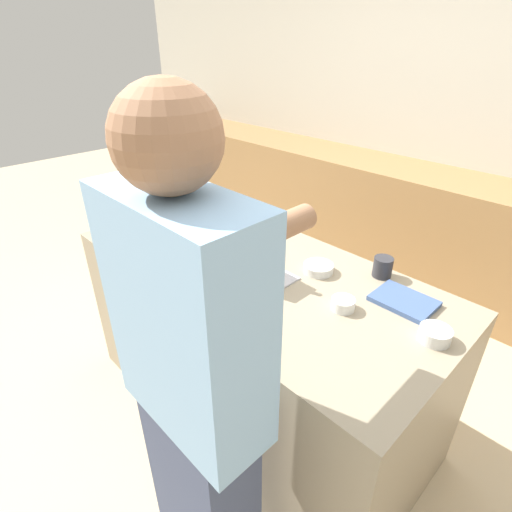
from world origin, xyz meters
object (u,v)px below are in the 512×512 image
(gingerbread_house, at_px, (244,251))
(mug, at_px, (383,267))
(baking_tray, at_px, (244,274))
(candy_bowl_far_left, at_px, (240,237))
(candy_bowl_near_tray_right, at_px, (318,268))
(person, at_px, (196,398))
(candy_bowl_beside_tree, at_px, (435,334))
(cookbook, at_px, (404,301))
(candy_bowl_far_right, at_px, (343,303))
(decorative_tree, at_px, (191,203))

(gingerbread_house, height_order, mug, gingerbread_house)
(baking_tray, bearing_deg, candy_bowl_far_left, 140.91)
(candy_bowl_near_tray_right, bearing_deg, person, -75.96)
(candy_bowl_near_tray_right, distance_m, person, 0.85)
(candy_bowl_beside_tree, bearing_deg, cookbook, 144.37)
(candy_bowl_near_tray_right, bearing_deg, gingerbread_house, -130.12)
(candy_bowl_beside_tree, xyz_separation_m, candy_bowl_far_left, (-1.03, 0.03, -0.00))
(candy_bowl_far_right, xyz_separation_m, person, (-0.03, -0.68, -0.00))
(baking_tray, distance_m, cookbook, 0.67)
(gingerbread_house, relative_size, person, 0.16)
(candy_bowl_beside_tree, relative_size, person, 0.06)
(candy_bowl_beside_tree, bearing_deg, mug, 144.54)
(candy_bowl_beside_tree, bearing_deg, decorative_tree, -174.23)
(cookbook, bearing_deg, person, -101.29)
(decorative_tree, bearing_deg, candy_bowl_far_right, 3.09)
(baking_tray, height_order, candy_bowl_far_left, candy_bowl_far_left)
(gingerbread_house, relative_size, candy_bowl_beside_tree, 2.60)
(gingerbread_house, xyz_separation_m, candy_bowl_near_tray_right, (0.21, 0.25, -0.10))
(candy_bowl_near_tray_right, distance_m, mug, 0.28)
(gingerbread_house, bearing_deg, candy_bowl_beside_tree, 12.69)
(candy_bowl_beside_tree, xyz_separation_m, mug, (-0.35, 0.25, 0.02))
(baking_tray, height_order, candy_bowl_beside_tree, candy_bowl_beside_tree)
(gingerbread_house, xyz_separation_m, decorative_tree, (-0.44, 0.05, 0.08))
(candy_bowl_beside_tree, height_order, candy_bowl_far_left, candy_bowl_beside_tree)
(baking_tray, xyz_separation_m, gingerbread_house, (0.00, 0.00, 0.11))
(decorative_tree, distance_m, mug, 0.96)
(baking_tray, height_order, gingerbread_house, gingerbread_house)
(baking_tray, distance_m, candy_bowl_far_left, 0.33)
(cookbook, height_order, person, person)
(candy_bowl_beside_tree, distance_m, candy_bowl_far_right, 0.33)
(gingerbread_house, distance_m, cookbook, 0.68)
(candy_bowl_far_left, bearing_deg, candy_bowl_near_tray_right, 5.20)
(gingerbread_house, height_order, candy_bowl_far_left, gingerbread_house)
(cookbook, bearing_deg, candy_bowl_far_right, -125.68)
(decorative_tree, height_order, cookbook, decorative_tree)
(decorative_tree, height_order, candy_bowl_far_right, decorative_tree)
(gingerbread_house, bearing_deg, cookbook, 27.01)
(cookbook, relative_size, person, 0.13)
(gingerbread_house, height_order, candy_bowl_beside_tree, gingerbread_house)
(decorative_tree, relative_size, person, 0.23)
(decorative_tree, xyz_separation_m, person, (0.86, -0.63, -0.18))
(candy_bowl_far_right, distance_m, person, 0.68)
(candy_bowl_far_right, bearing_deg, cookbook, 54.32)
(decorative_tree, xyz_separation_m, candy_bowl_near_tray_right, (0.66, 0.20, -0.18))
(candy_bowl_far_right, bearing_deg, mug, 93.88)
(baking_tray, distance_m, mug, 0.60)
(candy_bowl_beside_tree, relative_size, cookbook, 0.47)
(candy_bowl_far_right, bearing_deg, person, -92.50)
(gingerbread_house, relative_size, candy_bowl_far_left, 2.58)
(gingerbread_house, xyz_separation_m, candy_bowl_far_right, (0.45, 0.10, -0.09))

